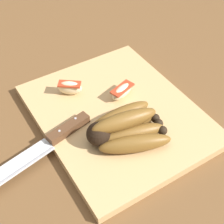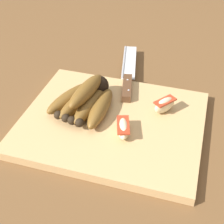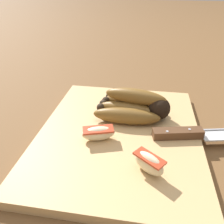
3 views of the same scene
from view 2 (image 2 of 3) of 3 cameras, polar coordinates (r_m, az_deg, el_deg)
ground_plane at (r=0.75m, az=0.94°, el=-2.66°), size 6.00×6.00×0.00m
cutting_board at (r=0.75m, az=0.05°, el=-1.76°), size 0.40×0.33×0.02m
banana_bunch at (r=0.76m, az=-4.43°, el=2.22°), size 0.14×0.17×0.07m
chefs_knife at (r=0.87m, az=2.73°, el=5.87°), size 0.09×0.28×0.02m
apple_wedge_near at (r=0.69m, az=1.93°, el=-2.76°), size 0.04×0.07×0.03m
apple_wedge_middle at (r=0.76m, az=9.08°, el=1.23°), size 0.05×0.06×0.04m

